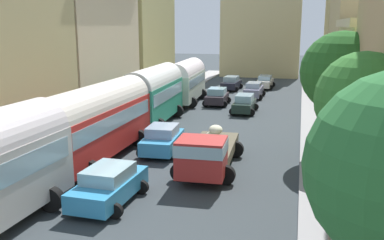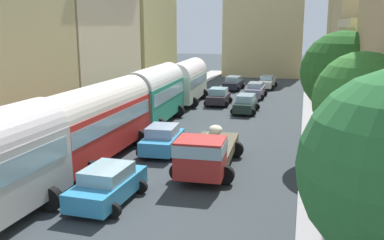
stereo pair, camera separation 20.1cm
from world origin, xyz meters
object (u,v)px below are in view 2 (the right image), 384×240
Objects in this scene: parked_bus_3 at (187,80)px; car_4 at (163,139)px; car_0 at (246,104)px; car_6 at (233,83)px; car_2 at (267,82)px; car_1 at (255,90)px; car_5 at (218,97)px; parked_bus_2 at (154,92)px; pedestrian_2 at (331,218)px; parked_bus_1 at (97,119)px; car_3 at (108,185)px; cargo_truck_0 at (207,151)px.

car_4 is (2.98, -15.92, -1.42)m from parked_bus_3.
parked_bus_3 is 6.94m from car_0.
car_2 is at bearing 32.22° from car_6.
car_1 is at bearing -94.21° from car_2.
car_2 is at bearing 60.86° from parked_bus_3.
car_6 is (-0.23, 9.56, 0.00)m from car_5.
car_1 is 5.73m from car_6.
car_4 is 1.08× the size of car_5.
car_0 is at bearing 44.03° from parked_bus_2.
pedestrian_2 is at bearing -78.79° from car_1.
parked_bus_2 is 1.02× the size of parked_bus_3.
car_2 is 36.55m from pedestrian_2.
car_0 is 2.24× the size of pedestrian_2.
parked_bus_3 is at bearing 90.00° from parked_bus_1.
car_6 is at bearing 90.37° from car_3.
parked_bus_3 is 19.68m from cargo_truck_0.
parked_bus_2 is 2.01× the size of car_3.
car_5 is at bearing 80.15° from parked_bus_1.
car_4 is (-3.00, -12.70, 0.03)m from car_0.
parked_bus_2 reaches higher than car_6.
car_2 is at bearing 89.54° from cargo_truck_0.
parked_bus_1 is 2.44× the size of car_0.
parked_bus_1 is at bearing 174.04° from cargo_truck_0.
pedestrian_2 is (5.48, -5.99, -0.09)m from cargo_truck_0.
car_6 is 2.29× the size of pedestrian_2.
parked_bus_2 is 2.01× the size of car_6.
car_1 is 1.03× the size of car_3.
car_1 is 27.74m from car_3.
parked_bus_2 is at bearing 113.29° from car_4.
parked_bus_1 is at bearing -104.76° from car_1.
parked_bus_1 reaches higher than car_2.
cargo_truck_0 reaches higher than car_5.
car_6 reaches higher than car_3.
parked_bus_2 is 7.69m from car_4.
parked_bus_1 reaches higher than parked_bus_3.
car_3 is (-2.85, -27.60, -0.02)m from car_1.
car_6 is 35.05m from pedestrian_2.
car_4 is at bearing -66.71° from parked_bus_2.
car_3 is 1.14× the size of car_5.
parked_bus_1 is 1.19× the size of parked_bus_2.
parked_bus_1 is 13.49m from pedestrian_2.
parked_bus_3 is 9.81m from car_6.
cargo_truck_0 reaches higher than pedestrian_2.
car_2 is 2.46× the size of pedestrian_2.
car_6 is at bearing 91.37° from car_5.
parked_bus_2 is 19.56m from pedestrian_2.
pedestrian_2 is (5.24, -36.18, 0.28)m from car_2.
parked_bus_3 is at bearing -143.07° from car_1.
parked_bus_3 is 1.90× the size of car_1.
car_3 is at bearing -59.29° from parked_bus_1.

